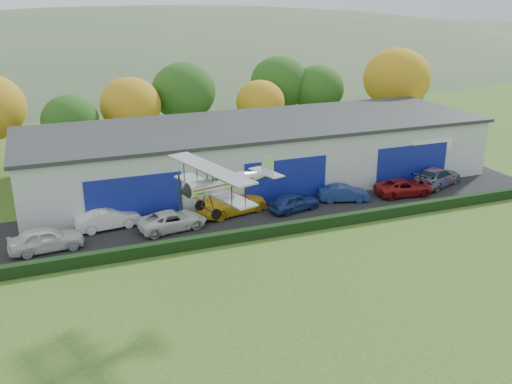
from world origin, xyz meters
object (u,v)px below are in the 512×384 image
object	(u,v)px
car_1	(108,218)
car_3	(232,203)
biplane	(224,181)
car_7	(437,177)
car_0	(46,239)
car_2	(172,220)
car_5	(344,193)
hangar	(258,152)
car_4	(294,202)
car_6	(404,187)

from	to	relation	value
car_1	car_3	xyz separation A→B (m)	(9.22, -0.42, 0.08)
biplane	car_1	bearing A→B (deg)	99.82
car_7	car_3	bearing A→B (deg)	65.73
car_0	car_2	xyz separation A→B (m)	(8.49, 0.42, -0.13)
car_3	car_5	size ratio (longest dim) A/B	1.42
car_0	car_5	world-z (taller)	car_0
hangar	car_2	distance (m)	12.93
car_3	car_7	bearing A→B (deg)	-103.76
car_7	biplane	size ratio (longest dim) A/B	0.78
hangar	car_7	distance (m)	15.73
car_4	car_5	xyz separation A→B (m)	(4.66, 0.48, -0.04)
car_4	car_3	bearing A→B (deg)	63.10
car_5	car_6	bearing A→B (deg)	-78.97
hangar	car_1	distance (m)	15.52
car_1	car_4	distance (m)	13.94
car_0	car_3	size ratio (longest dim) A/B	0.83
car_0	car_1	distance (m)	4.83
biplane	car_0	bearing A→B (deg)	121.71
car_2	car_3	distance (m)	5.19
car_5	car_3	bearing A→B (deg)	102.47
hangar	car_0	xyz separation A→B (m)	(-18.30, -8.63, -1.80)
car_4	car_7	world-z (taller)	car_7
car_5	biplane	distance (m)	17.60
car_0	biplane	size ratio (longest dim) A/B	0.67
car_2	car_3	world-z (taller)	car_3
car_0	biplane	xyz separation A→B (m)	(9.42, -8.86, 5.57)
car_2	car_7	distance (m)	23.78
car_2	car_7	world-z (taller)	car_7
car_2	car_3	bearing A→B (deg)	-82.41
car_0	car_3	bearing A→B (deg)	-87.03
car_0	car_4	distance (m)	18.11
hangar	biplane	bearing A→B (deg)	-116.90
car_3	car_6	bearing A→B (deg)	-108.13
car_4	car_5	world-z (taller)	car_4
car_7	car_5	bearing A→B (deg)	69.49
car_6	car_1	bearing A→B (deg)	91.36
car_0	car_5	xyz separation A→B (m)	(22.76, 1.10, -0.15)
car_2	car_7	xyz separation A→B (m)	(23.75, 1.16, 0.12)
car_3	car_5	xyz separation A→B (m)	(9.28, -0.77, -0.17)
hangar	car_7	xyz separation A→B (m)	(13.95, -7.06, -1.81)
car_4	car_6	size ratio (longest dim) A/B	0.86
car_3	biplane	world-z (taller)	biplane
car_0	car_2	bearing A→B (deg)	-92.09
car_4	hangar	bearing A→B (deg)	-13.25
car_1	car_4	xyz separation A→B (m)	(13.84, -1.66, -0.05)
car_1	car_6	world-z (taller)	car_1
car_5	car_7	size ratio (longest dim) A/B	0.73
car_0	biplane	distance (m)	14.08
car_1	car_3	distance (m)	9.23
car_0	biplane	world-z (taller)	biplane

